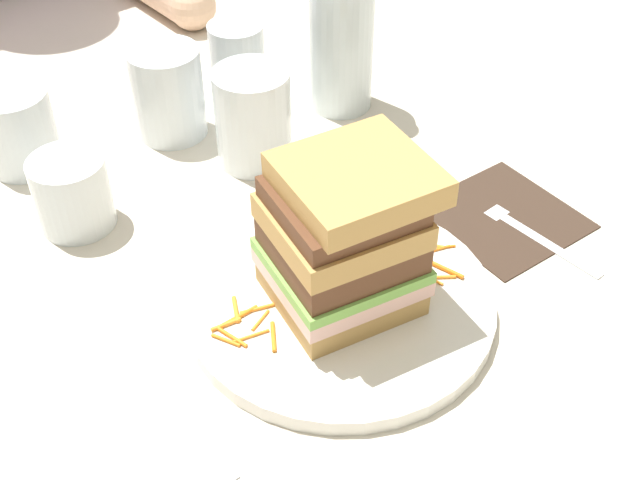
# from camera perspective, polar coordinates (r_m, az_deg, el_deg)

# --- Properties ---
(ground_plane) EXTENTS (3.00, 3.00, 0.00)m
(ground_plane) POSITION_cam_1_polar(r_m,az_deg,el_deg) (0.70, 0.81, -4.28)
(ground_plane) COLOR beige
(main_plate) EXTENTS (0.26, 0.26, 0.01)m
(main_plate) POSITION_cam_1_polar(r_m,az_deg,el_deg) (0.69, 1.62, -4.22)
(main_plate) COLOR white
(main_plate) RESTS_ON ground_plane
(sandwich) EXTENTS (0.14, 0.13, 0.13)m
(sandwich) POSITION_cam_1_polar(r_m,az_deg,el_deg) (0.64, 1.86, 0.31)
(sandwich) COLOR tan
(sandwich) RESTS_ON main_plate
(carrot_shred_0) EXTENTS (0.03, 0.01, 0.00)m
(carrot_shred_0) POSITION_cam_1_polar(r_m,az_deg,el_deg) (0.66, -6.58, -5.87)
(carrot_shred_0) COLOR orange
(carrot_shred_0) RESTS_ON main_plate
(carrot_shred_1) EXTENTS (0.02, 0.03, 0.00)m
(carrot_shred_1) POSITION_cam_1_polar(r_m,az_deg,el_deg) (0.67, -5.90, -4.84)
(carrot_shred_1) COLOR orange
(carrot_shred_1) RESTS_ON main_plate
(carrot_shred_2) EXTENTS (0.02, 0.01, 0.00)m
(carrot_shred_2) POSITION_cam_1_polar(r_m,az_deg,el_deg) (0.66, -4.18, -5.61)
(carrot_shred_2) COLOR orange
(carrot_shred_2) RESTS_ON main_plate
(carrot_shred_3) EXTENTS (0.02, 0.03, 0.00)m
(carrot_shred_3) POSITION_cam_1_polar(r_m,az_deg,el_deg) (0.65, -3.27, -6.75)
(carrot_shred_3) COLOR orange
(carrot_shred_3) RESTS_ON main_plate
(carrot_shred_4) EXTENTS (0.03, 0.00, 0.00)m
(carrot_shred_4) POSITION_cam_1_polar(r_m,az_deg,el_deg) (0.67, -5.60, -5.29)
(carrot_shred_4) COLOR orange
(carrot_shred_4) RESTS_ON main_plate
(carrot_shred_5) EXTENTS (0.01, 0.03, 0.00)m
(carrot_shred_5) POSITION_cam_1_polar(r_m,az_deg,el_deg) (0.65, -6.21, -6.72)
(carrot_shred_5) COLOR orange
(carrot_shred_5) RESTS_ON main_plate
(carrot_shred_6) EXTENTS (0.01, 0.02, 0.00)m
(carrot_shred_6) POSITION_cam_1_polar(r_m,az_deg,el_deg) (0.65, -6.59, -6.96)
(carrot_shred_6) COLOR orange
(carrot_shred_6) RESTS_ON main_plate
(carrot_shred_7) EXTENTS (0.03, 0.01, 0.00)m
(carrot_shred_7) POSITION_cam_1_polar(r_m,az_deg,el_deg) (0.67, -4.40, -4.81)
(carrot_shred_7) COLOR orange
(carrot_shred_7) RESTS_ON main_plate
(carrot_shred_8) EXTENTS (0.03, 0.01, 0.00)m
(carrot_shred_8) POSITION_cam_1_polar(r_m,az_deg,el_deg) (0.65, -4.88, -6.66)
(carrot_shred_8) COLOR orange
(carrot_shred_8) RESTS_ON main_plate
(carrot_shred_9) EXTENTS (0.01, 0.03, 0.00)m
(carrot_shred_9) POSITION_cam_1_polar(r_m,az_deg,el_deg) (0.71, 8.80, -2.05)
(carrot_shred_9) COLOR orange
(carrot_shred_9) RESTS_ON main_plate
(carrot_shred_10) EXTENTS (0.02, 0.03, 0.00)m
(carrot_shred_10) POSITION_cam_1_polar(r_m,az_deg,el_deg) (0.71, 7.13, -2.34)
(carrot_shred_10) COLOR orange
(carrot_shred_10) RESTS_ON main_plate
(carrot_shred_11) EXTENTS (0.00, 0.03, 0.00)m
(carrot_shred_11) POSITION_cam_1_polar(r_m,az_deg,el_deg) (0.73, 6.83, -0.22)
(carrot_shred_11) COLOR orange
(carrot_shred_11) RESTS_ON main_plate
(carrot_shred_12) EXTENTS (0.02, 0.02, 0.00)m
(carrot_shred_12) POSITION_cam_1_polar(r_m,az_deg,el_deg) (0.73, 7.57, -0.37)
(carrot_shred_12) COLOR orange
(carrot_shred_12) RESTS_ON main_plate
(carrot_shred_13) EXTENTS (0.03, 0.01, 0.00)m
(carrot_shred_13) POSITION_cam_1_polar(r_m,az_deg,el_deg) (0.73, 7.89, -0.74)
(carrot_shred_13) COLOR orange
(carrot_shred_13) RESTS_ON main_plate
(carrot_shred_14) EXTENTS (0.02, 0.02, 0.00)m
(carrot_shred_14) POSITION_cam_1_polar(r_m,az_deg,el_deg) (0.70, 8.53, -2.58)
(carrot_shred_14) COLOR orange
(carrot_shred_14) RESTS_ON main_plate
(carrot_shred_15) EXTENTS (0.01, 0.03, 0.00)m
(carrot_shred_15) POSITION_cam_1_polar(r_m,az_deg,el_deg) (0.72, 6.21, -1.03)
(carrot_shred_15) COLOR orange
(carrot_shred_15) RESTS_ON main_plate
(carrot_shred_16) EXTENTS (0.02, 0.00, 0.00)m
(carrot_shred_16) POSITION_cam_1_polar(r_m,az_deg,el_deg) (0.72, 6.77, -1.12)
(carrot_shred_16) COLOR orange
(carrot_shred_16) RESTS_ON main_plate
(carrot_shred_17) EXTENTS (0.02, 0.01, 0.00)m
(carrot_shred_17) POSITION_cam_1_polar(r_m,az_deg,el_deg) (0.73, 8.74, -0.50)
(carrot_shred_17) COLOR orange
(carrot_shred_17) RESTS_ON main_plate
(carrot_shred_18) EXTENTS (0.01, 0.03, 0.00)m
(carrot_shred_18) POSITION_cam_1_polar(r_m,az_deg,el_deg) (0.70, 7.47, -2.56)
(carrot_shred_18) COLOR orange
(carrot_shred_18) RESTS_ON main_plate
(napkin_dark) EXTENTS (0.14, 0.14, 0.00)m
(napkin_dark) POSITION_cam_1_polar(r_m,az_deg,el_deg) (0.80, 12.67, 1.61)
(napkin_dark) COLOR #38281E
(napkin_dark) RESTS_ON ground_plane
(fork) EXTENTS (0.02, 0.17, 0.00)m
(fork) POSITION_cam_1_polar(r_m,az_deg,el_deg) (0.79, 13.94, 0.99)
(fork) COLOR silver
(fork) RESTS_ON napkin_dark
(knife) EXTENTS (0.02, 0.20, 0.00)m
(knife) POSITION_cam_1_polar(r_m,az_deg,el_deg) (0.64, -10.97, -10.71)
(knife) COLOR silver
(knife) RESTS_ON ground_plane
(juice_glass) EXTENTS (0.08, 0.08, 0.10)m
(juice_glass) POSITION_cam_1_polar(r_m,az_deg,el_deg) (0.84, -4.67, 8.11)
(juice_glass) COLOR white
(juice_glass) RESTS_ON ground_plane
(water_bottle) EXTENTS (0.07, 0.07, 0.26)m
(water_bottle) POSITION_cam_1_polar(r_m,az_deg,el_deg) (0.90, 1.54, 15.68)
(water_bottle) COLOR silver
(water_bottle) RESTS_ON ground_plane
(empty_tumbler_0) EXTENTS (0.07, 0.07, 0.08)m
(empty_tumbler_0) POSITION_cam_1_polar(r_m,az_deg,el_deg) (0.88, -20.32, 7.25)
(empty_tumbler_0) COLOR silver
(empty_tumbler_0) RESTS_ON ground_plane
(empty_tumbler_1) EXTENTS (0.08, 0.08, 0.10)m
(empty_tumbler_1) POSITION_cam_1_polar(r_m,az_deg,el_deg) (0.89, -10.56, 10.07)
(empty_tumbler_1) COLOR silver
(empty_tumbler_1) RESTS_ON ground_plane
(empty_tumbler_2) EXTENTS (0.07, 0.07, 0.07)m
(empty_tumbler_2) POSITION_cam_1_polar(r_m,az_deg,el_deg) (0.79, -16.90, 3.17)
(empty_tumbler_2) COLOR silver
(empty_tumbler_2) RESTS_ON ground_plane
(empty_tumbler_3) EXTENTS (0.06, 0.06, 0.09)m
(empty_tumbler_3) POSITION_cam_1_polar(r_m,az_deg,el_deg) (0.94, -5.76, 12.17)
(empty_tumbler_3) COLOR silver
(empty_tumbler_3) RESTS_ON ground_plane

